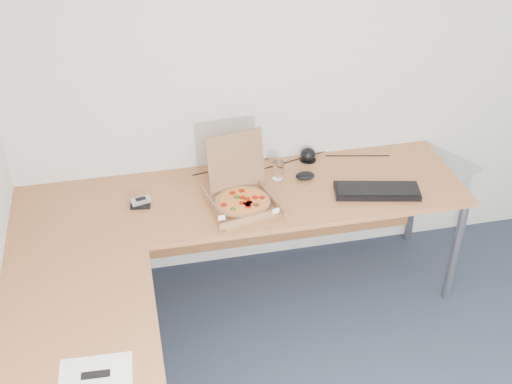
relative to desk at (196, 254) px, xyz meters
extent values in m
cube|color=#B36E3D|center=(0.32, 0.43, 0.01)|extent=(2.50, 0.70, 0.03)
cube|color=#B36E3D|center=(-0.58, -0.67, 0.01)|extent=(0.70, 1.50, 0.03)
cylinder|color=gray|center=(1.52, 0.73, -0.35)|extent=(0.05, 0.05, 0.70)
cube|color=#9A6A45|center=(0.30, 0.32, 0.03)|extent=(0.33, 0.33, 0.01)
cube|color=#9A6A45|center=(0.30, 0.50, 0.20)|extent=(0.33, 0.07, 0.33)
cylinder|color=#B37E4D|center=(0.30, 0.32, 0.05)|extent=(0.30, 0.30, 0.02)
cylinder|color=red|center=(0.30, 0.32, 0.06)|extent=(0.26, 0.26, 0.00)
cylinder|color=silver|center=(0.56, 0.55, 0.09)|extent=(0.06, 0.06, 0.11)
cube|color=black|center=(1.06, 0.28, 0.04)|extent=(0.49, 0.26, 0.03)
ellipsoid|color=black|center=(0.71, 0.51, 0.05)|extent=(0.13, 0.10, 0.04)
cube|color=black|center=(-0.24, 0.45, 0.04)|extent=(0.12, 0.10, 0.02)
cube|color=#B2B5BA|center=(-0.23, 0.45, 0.06)|extent=(0.12, 0.08, 0.02)
cube|color=white|center=(-0.50, -0.70, 0.03)|extent=(0.30, 0.22, 0.00)
ellipsoid|color=black|center=(0.78, 0.71, 0.07)|extent=(0.10, 0.10, 0.08)
camera|label=1|loc=(-0.25, -2.58, 2.11)|focal=46.87mm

